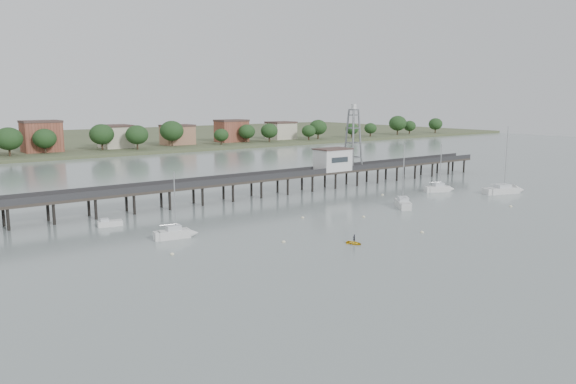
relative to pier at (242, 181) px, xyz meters
The scene contains 13 objects.
ground_plane 60.12m from the pier, 90.00° to the right, with size 500.00×500.00×0.00m, color slate.
pier is the anchor object (origin of this frame).
pier_building 25.16m from the pier, ahead, with size 8.40×5.40×5.30m.
lattice_tower 32.34m from the pier, ahead, with size 3.20×3.20×15.50m.
sailboat_e 45.44m from the pier, 25.09° to the right, with size 6.98×4.31×11.27m.
sailboat_b 34.26m from the pier, 138.60° to the right, with size 6.45×2.72×10.52m.
sailboat_d 59.22m from the pier, 29.81° to the right, with size 10.00×5.61×15.74m.
sailboat_c 32.95m from the pier, 51.02° to the right, with size 6.49×7.53×12.84m.
white_tender 32.65m from the pier, 164.71° to the right, with size 4.13×2.34×1.51m.
yellow_dinghy 41.84m from the pier, 99.63° to the right, with size 1.77×0.51×2.48m, color yellow.
dinghy_occupant 41.84m from the pier, 99.63° to the right, with size 0.43×1.18×0.28m, color black.
mooring_buoys 30.80m from the pier, 81.85° to the right, with size 68.09×28.46×0.39m.
far_shore 179.60m from the pier, 89.89° to the left, with size 500.00×170.00×10.40m.
Camera 1 is at (-61.93, -38.33, 20.79)m, focal length 35.00 mm.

